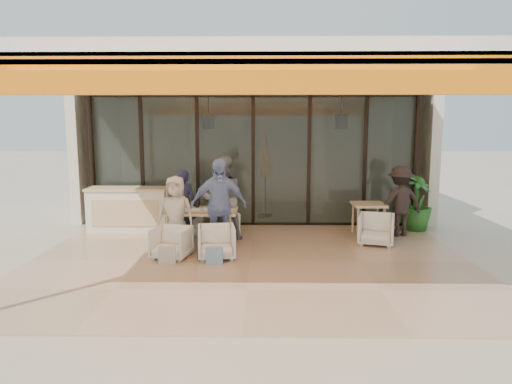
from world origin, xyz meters
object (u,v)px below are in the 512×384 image
potted_palm (416,202)px  chair_near_left (171,241)px  chair_far_left (188,221)px  chair_far_right (225,222)px  side_table (368,208)px  diner_navy (184,205)px  standing_woman (400,202)px  host_counter (129,209)px  dining_table (200,213)px  diner_grey (223,198)px  side_chair (376,228)px  diner_cream (176,214)px  diner_periwinkle (219,205)px  chair_near_right (216,241)px

potted_palm → chair_near_left: bearing=-156.0°
chair_far_left → chair_far_right: 0.84m
chair_far_right → side_table: size_ratio=0.78×
diner_navy → standing_woman: 4.74m
chair_far_right → standing_woman: bearing=159.2°
side_table → chair_far_left: bearing=178.3°
host_counter → dining_table: 2.16m
diner_navy → potted_palm: bearing=-160.8°
diner_navy → side_table: (4.04, 0.38, -0.13)m
chair_far_left → diner_grey: 1.15m
diner_navy → side_chair: bearing=-176.3°
side_chair → standing_woman: (0.69, 0.73, 0.43)m
host_counter → diner_cream: diner_cream is taller
dining_table → diner_periwinkle: diner_periwinkle is taller
chair_near_left → chair_near_right: size_ratio=0.95×
standing_woman → potted_palm: size_ratio=1.16×
side_chair → chair_far_right: bearing=-178.8°
chair_far_left → chair_near_right: bearing=117.7°
side_table → side_chair: (0.00, -0.75, -0.28)m
chair_far_right → diner_navy: size_ratio=0.38×
dining_table → chair_near_right: 1.10m
dining_table → diner_cream: (-0.41, -0.46, 0.06)m
side_table → potted_palm: (1.24, 0.58, 0.04)m
dining_table → diner_cream: bearing=-132.1°
chair_far_right → side_table: side_table is taller
chair_far_left → diner_navy: diner_navy is taller
chair_near_left → standing_woman: standing_woman is taller
dining_table → chair_far_left: bearing=113.6°
chair_near_right → standing_woman: standing_woman is taller
chair_near_left → diner_periwinkle: 1.14m
chair_near_right → standing_woman: (3.89, 1.76, 0.44)m
side_chair → chair_near_right: bearing=-145.8°
dining_table → side_chair: 3.65m
chair_far_left → diner_navy: (0.00, -0.50, 0.46)m
diner_navy → diner_cream: (0.00, -0.90, -0.02)m
diner_periwinkle → side_chair: diner_periwinkle is taller
host_counter → chair_near_right: size_ratio=2.67×
diner_navy → standing_woman: bearing=-166.7°
side_chair → potted_palm: potted_palm is taller
diner_navy → diner_grey: 0.85m
diner_periwinkle → diner_cream: bearing=169.6°
standing_woman → potted_palm: standing_woman is taller
side_chair → standing_woman: 1.09m
chair_near_left → chair_near_right: chair_near_right is taller
dining_table → potted_palm: bearing=16.0°
chair_far_right → dining_table: bearing=46.8°
diner_grey → standing_woman: (3.89, 0.36, -0.12)m
side_chair → potted_palm: (1.24, 1.33, 0.32)m
host_counter → standing_woman: 6.15m
host_counter → side_chair: 5.56m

